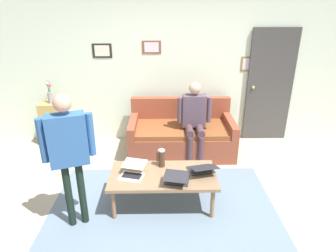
# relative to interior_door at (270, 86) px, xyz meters

# --- Properties ---
(ground_plane) EXTENTS (7.68, 7.68, 0.00)m
(ground_plane) POSITION_rel_interior_door_xyz_m (1.82, 2.11, -1.02)
(ground_plane) COLOR #B0A78E
(area_rug) EXTENTS (2.86, 1.92, 0.01)m
(area_rug) POSITION_rel_interior_door_xyz_m (1.94, 2.10, -1.02)
(area_rug) COLOR slate
(area_rug) RESTS_ON ground_plane
(back_wall) EXTENTS (7.04, 0.11, 2.70)m
(back_wall) POSITION_rel_interior_door_xyz_m (1.82, -0.09, 0.33)
(back_wall) COLOR silver
(back_wall) RESTS_ON ground_plane
(interior_door) EXTENTS (0.82, 0.09, 2.05)m
(interior_door) POSITION_rel_interior_door_xyz_m (0.00, 0.00, 0.00)
(interior_door) COLOR #41413F
(interior_door) RESTS_ON ground_plane
(couch) EXTENTS (1.76, 0.93, 0.88)m
(couch) POSITION_rel_interior_door_xyz_m (1.62, 0.52, -0.72)
(couch) COLOR brown
(couch) RESTS_ON ground_plane
(coffee_table) EXTENTS (1.33, 0.68, 0.45)m
(coffee_table) POSITION_rel_interior_door_xyz_m (1.94, 2.00, -0.62)
(coffee_table) COLOR #84684B
(coffee_table) RESTS_ON ground_plane
(laptop_left) EXTENTS (0.34, 0.38, 0.14)m
(laptop_left) POSITION_rel_interior_door_xyz_m (1.78, 2.17, -0.53)
(laptop_left) COLOR #28282D
(laptop_left) RESTS_ON coffee_table
(laptop_center) EXTENTS (0.36, 0.41, 0.14)m
(laptop_center) POSITION_rel_interior_door_xyz_m (2.32, 2.02, -0.53)
(laptop_center) COLOR silver
(laptop_center) RESTS_ON coffee_table
(laptop_right) EXTENTS (0.39, 0.41, 0.14)m
(laptop_right) POSITION_rel_interior_door_xyz_m (1.45, 1.95, -0.53)
(laptop_right) COLOR #28282D
(laptop_right) RESTS_ON coffee_table
(french_press) EXTENTS (0.11, 0.09, 0.27)m
(french_press) POSITION_rel_interior_door_xyz_m (1.96, 1.80, -0.46)
(french_press) COLOR #4C3323
(french_press) RESTS_ON coffee_table
(side_shelf) EXTENTS (0.42, 0.32, 0.80)m
(side_shelf) POSITION_rel_interior_door_xyz_m (3.91, 0.19, -0.63)
(side_shelf) COLOR #A88F4F
(side_shelf) RESTS_ON ground_plane
(flower_vase) EXTENTS (0.10, 0.10, 0.43)m
(flower_vase) POSITION_rel_interior_door_xyz_m (3.90, 0.19, -0.08)
(flower_vase) COLOR gray
(flower_vase) RESTS_ON side_shelf
(person_standing) EXTENTS (0.56, 0.30, 1.60)m
(person_standing) POSITION_rel_interior_door_xyz_m (2.95, 2.34, -0.00)
(person_standing) COLOR black
(person_standing) RESTS_ON ground_plane
(person_seated) EXTENTS (0.55, 0.51, 1.28)m
(person_seated) POSITION_rel_interior_door_xyz_m (1.43, 0.74, -0.30)
(person_seated) COLOR #4A3339
(person_seated) RESTS_ON ground_plane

